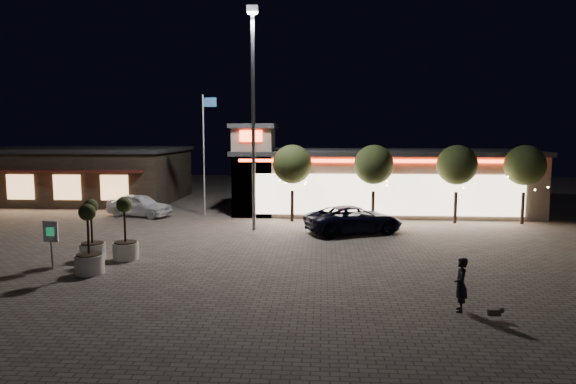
# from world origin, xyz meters

# --- Properties ---
(ground) EXTENTS (90.00, 90.00, 0.00)m
(ground) POSITION_xyz_m (0.00, 0.00, 0.00)
(ground) COLOR #6A5F56
(ground) RESTS_ON ground
(retail_building) EXTENTS (20.40, 8.40, 6.10)m
(retail_building) POSITION_xyz_m (9.51, 15.82, 2.21)
(retail_building) COLOR gray
(retail_building) RESTS_ON ground
(restaurant_building) EXTENTS (16.40, 11.00, 4.30)m
(restaurant_building) POSITION_xyz_m (-14.00, 19.97, 2.16)
(restaurant_building) COLOR #382D23
(restaurant_building) RESTS_ON ground
(floodlight_pole) EXTENTS (0.60, 0.40, 12.38)m
(floodlight_pole) POSITION_xyz_m (2.00, 8.00, 7.02)
(floodlight_pole) COLOR gray
(floodlight_pole) RESTS_ON ground
(flagpole) EXTENTS (0.95, 0.10, 8.00)m
(flagpole) POSITION_xyz_m (-1.90, 13.00, 4.74)
(flagpole) COLOR white
(flagpole) RESTS_ON ground
(string_tree_a) EXTENTS (2.42, 2.42, 4.79)m
(string_tree_a) POSITION_xyz_m (4.00, 11.00, 3.56)
(string_tree_a) COLOR #332319
(string_tree_a) RESTS_ON ground
(string_tree_b) EXTENTS (2.42, 2.42, 4.79)m
(string_tree_b) POSITION_xyz_m (9.00, 11.00, 3.56)
(string_tree_b) COLOR #332319
(string_tree_b) RESTS_ON ground
(string_tree_c) EXTENTS (2.42, 2.42, 4.79)m
(string_tree_c) POSITION_xyz_m (14.00, 11.00, 3.56)
(string_tree_c) COLOR #332319
(string_tree_c) RESTS_ON ground
(string_tree_d) EXTENTS (2.42, 2.42, 4.79)m
(string_tree_d) POSITION_xyz_m (18.00, 11.00, 3.56)
(string_tree_d) COLOR #332319
(string_tree_d) RESTS_ON ground
(pickup_truck) EXTENTS (5.98, 4.39, 1.51)m
(pickup_truck) POSITION_xyz_m (7.64, 7.51, 0.76)
(pickup_truck) COLOR black
(pickup_truck) RESTS_ON ground
(white_sedan) EXTENTS (4.74, 2.95, 1.51)m
(white_sedan) POSITION_xyz_m (-6.19, 12.20, 0.75)
(white_sedan) COLOR white
(white_sedan) RESTS_ON ground
(pedestrian) EXTENTS (0.51, 0.68, 1.69)m
(pedestrian) POSITION_xyz_m (10.17, -4.88, 0.85)
(pedestrian) COLOR black
(pedestrian) RESTS_ON ground
(dog) EXTENTS (0.48, 0.17, 0.26)m
(dog) POSITION_xyz_m (11.05, -5.58, 0.25)
(dog) COLOR #59514C
(dog) RESTS_ON ground
(planter_left) EXTENTS (1.09, 1.09, 2.68)m
(planter_left) POSITION_xyz_m (-4.09, 0.63, 0.83)
(planter_left) COLOR silver
(planter_left) RESTS_ON ground
(planter_mid) EXTENTS (1.13, 1.13, 2.78)m
(planter_mid) POSITION_xyz_m (-3.25, -1.49, 0.86)
(planter_mid) COLOR silver
(planter_mid) RESTS_ON ground
(planter_right) EXTENTS (1.11, 1.11, 2.73)m
(planter_right) POSITION_xyz_m (-2.71, 0.86, 0.84)
(planter_right) COLOR silver
(planter_right) RESTS_ON ground
(valet_sign) EXTENTS (0.66, 0.14, 1.99)m
(valet_sign) POSITION_xyz_m (-5.06, -0.98, 1.39)
(valet_sign) COLOR gray
(valet_sign) RESTS_ON ground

